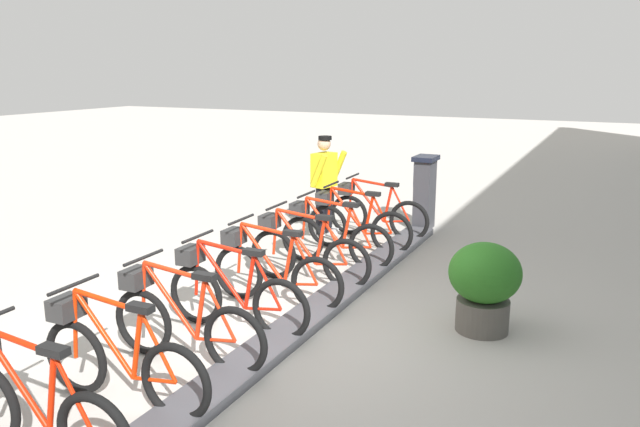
% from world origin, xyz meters
% --- Properties ---
extents(ground_plane, '(60.00, 60.00, 0.00)m').
position_xyz_m(ground_plane, '(0.00, 0.00, 0.00)').
color(ground_plane, '#B5B0A8').
extents(dock_rail_base, '(0.44, 9.19, 0.10)m').
position_xyz_m(dock_rail_base, '(0.00, 0.00, 0.05)').
color(dock_rail_base, '#47474C').
rests_on(dock_rail_base, ground).
extents(payment_kiosk, '(0.36, 0.52, 1.28)m').
position_xyz_m(payment_kiosk, '(0.05, -4.91, 0.67)').
color(payment_kiosk, '#38383D').
rests_on(payment_kiosk, ground).
extents(bike_docked_0, '(1.72, 0.54, 1.02)m').
position_xyz_m(bike_docked_0, '(0.62, -3.99, 0.43)').
color(bike_docked_0, black).
rests_on(bike_docked_0, ground).
extents(bike_docked_1, '(1.72, 0.54, 1.02)m').
position_xyz_m(bike_docked_1, '(0.62, -3.15, 0.43)').
color(bike_docked_1, black).
rests_on(bike_docked_1, ground).
extents(bike_docked_2, '(1.72, 0.54, 1.02)m').
position_xyz_m(bike_docked_2, '(0.62, -2.31, 0.43)').
color(bike_docked_2, black).
rests_on(bike_docked_2, ground).
extents(bike_docked_3, '(1.72, 0.54, 1.02)m').
position_xyz_m(bike_docked_3, '(0.62, -1.48, 0.43)').
color(bike_docked_3, black).
rests_on(bike_docked_3, ground).
extents(bike_docked_4, '(1.72, 0.54, 1.02)m').
position_xyz_m(bike_docked_4, '(0.62, -0.64, 0.43)').
color(bike_docked_4, black).
rests_on(bike_docked_4, ground).
extents(bike_docked_5, '(1.72, 0.54, 1.02)m').
position_xyz_m(bike_docked_5, '(0.62, 0.20, 0.43)').
color(bike_docked_5, black).
rests_on(bike_docked_5, ground).
extents(bike_docked_6, '(1.72, 0.54, 1.02)m').
position_xyz_m(bike_docked_6, '(0.62, 1.04, 0.43)').
color(bike_docked_6, black).
rests_on(bike_docked_6, ground).
extents(bike_docked_7, '(1.72, 0.54, 1.02)m').
position_xyz_m(bike_docked_7, '(0.62, 1.88, 0.43)').
color(bike_docked_7, black).
rests_on(bike_docked_7, ground).
extents(bike_docked_8, '(1.72, 0.54, 1.02)m').
position_xyz_m(bike_docked_8, '(0.62, 2.72, 0.43)').
color(bike_docked_8, black).
rests_on(bike_docked_8, ground).
extents(worker_near_rack, '(0.55, 0.68, 1.66)m').
position_xyz_m(worker_near_rack, '(1.44, -3.80, 0.91)').
color(worker_near_rack, white).
rests_on(worker_near_rack, ground).
extents(planter_bush, '(0.76, 0.76, 0.97)m').
position_xyz_m(planter_bush, '(-1.79, -0.97, 0.54)').
color(planter_bush, '#59544C').
rests_on(planter_bush, ground).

